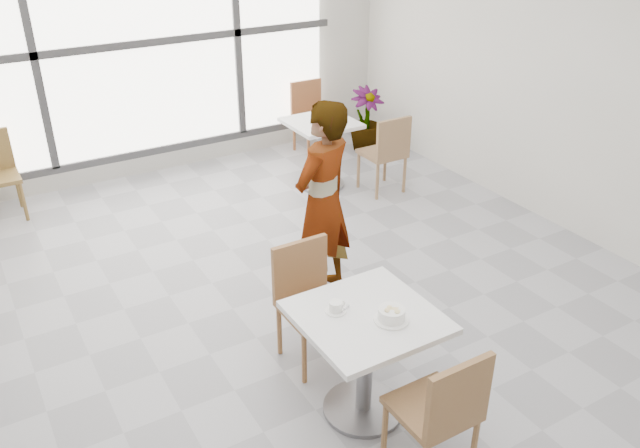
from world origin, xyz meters
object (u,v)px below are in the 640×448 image
chair_near (443,408)px  chair_far (308,294)px  coffee_cup (336,307)px  bg_table_right (321,144)px  person (323,202)px  plant_right (366,119)px  bg_chair_right_near (387,150)px  main_table (366,345)px  oatmeal_bowl (392,314)px  bg_chair_right_far (310,112)px

chair_near → chair_far: 1.33m
coffee_cup → bg_table_right: 3.50m
person → plant_right: size_ratio=2.09×
person → bg_chair_right_near: 2.09m
chair_far → bg_chair_right_near: same height
main_table → oatmeal_bowl: bearing=-53.3°
main_table → bg_chair_right_near: size_ratio=0.92×
plant_right → main_table: bearing=-124.4°
chair_near → chair_far: bearing=-86.3°
bg_chair_right_far → plant_right: bearing=-27.3°
chair_near → bg_chair_right_near: 3.84m
plant_right → coffee_cup: bearing=-126.7°
main_table → chair_far: 0.69m
bg_chair_right_near → oatmeal_bowl: bearing=54.3°
chair_far → bg_chair_right_near: size_ratio=1.00×
coffee_cup → person: 1.36m
main_table → oatmeal_bowl: (0.09, -0.12, 0.27)m
coffee_cup → person: person is taller
oatmeal_bowl → bg_table_right: (1.48, 3.29, -0.31)m
chair_near → plant_right: chair_near is taller
bg_table_right → chair_far: bearing=-122.6°
person → bg_chair_right_far: 3.24m
bg_chair_right_near → plant_right: bg_chair_right_near is taller
person → bg_chair_right_far: person is taller
coffee_cup → bg_chair_right_far: size_ratio=0.18×
bg_chair_right_near → bg_table_right: bearing=-46.2°
main_table → coffee_cup: coffee_cup is taller
main_table → chair_far: chair_far is taller
person → bg_chair_right_near: size_ratio=1.88×
oatmeal_bowl → bg_table_right: oatmeal_bowl is taller
main_table → plant_right: (2.63, 3.85, -0.13)m
oatmeal_bowl → plant_right: 4.73m
main_table → bg_chair_right_far: size_ratio=0.92×
bg_table_right → bg_chair_right_near: (0.50, -0.52, 0.01)m
oatmeal_bowl → bg_chair_right_near: (1.99, 2.76, -0.29)m
chair_near → plant_right: bearing=-119.7°
chair_far → oatmeal_bowl: size_ratio=4.14×
chair_near → person: 2.03m
chair_near → person: person is taller
coffee_cup → chair_near: bearing=-74.5°
chair_near → bg_chair_right_near: bearing=-121.5°
bg_table_right → person: bearing=-120.5°
bg_table_right → oatmeal_bowl: bearing=-114.3°
chair_far → person: 0.87m
chair_far → person: person is taller
bg_table_right → plant_right: (1.06, 0.68, -0.10)m
oatmeal_bowl → coffee_cup: oatmeal_bowl is taller
oatmeal_bowl → person: size_ratio=0.13×
chair_far → bg_table_right: bearing=57.4°
chair_near → coffee_cup: (-0.21, 0.76, 0.28)m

